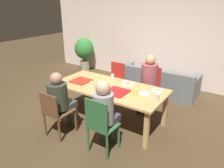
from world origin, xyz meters
name	(u,v)px	position (x,y,z in m)	size (l,w,h in m)	color
ground_plane	(109,119)	(0.00, 0.00, 0.00)	(20.00, 20.00, 0.00)	#493723
back_wall	(162,37)	(0.00, 2.66, 1.32)	(7.69, 0.12, 2.63)	beige
dining_table	(109,90)	(0.00, 0.00, 0.65)	(2.20, 1.01, 0.73)	tan
chair_0	(150,87)	(0.46, 0.94, 0.50)	(0.39, 0.42, 0.94)	#B42C28
person_0	(148,79)	(0.46, 0.81, 0.73)	(0.35, 0.50, 1.25)	#333439
chair_1	(100,124)	(0.46, -0.92, 0.53)	(0.42, 0.39, 0.95)	#2C6335
person_1	(105,109)	(0.46, -0.79, 0.72)	(0.32, 0.49, 1.21)	#393944
chair_2	(55,112)	(-0.46, -0.98, 0.49)	(0.42, 0.45, 0.86)	brown
person_2	(60,98)	(-0.46, -0.83, 0.69)	(0.34, 0.52, 1.18)	#3D433C
chair_3	(115,79)	(-0.46, 0.96, 0.49)	(0.38, 0.39, 0.89)	red
pizza_box_0	(117,92)	(0.27, -0.15, 0.74)	(0.38, 0.38, 0.03)	#B41A1B
pizza_box_1	(81,81)	(-0.64, -0.09, 0.74)	(0.36, 0.36, 0.02)	red
plate_0	(145,93)	(0.72, 0.07, 0.73)	(0.21, 0.21, 0.01)	white
plate_1	(157,90)	(0.85, 0.33, 0.74)	(0.21, 0.21, 0.03)	white
plate_2	(128,83)	(0.23, 0.34, 0.74)	(0.25, 0.25, 0.03)	white
drinking_glass_0	(113,77)	(-0.14, 0.34, 0.79)	(0.06, 0.06, 0.13)	silver
drinking_glass_1	(92,84)	(-0.27, -0.20, 0.79)	(0.06, 0.06, 0.11)	silver
drinking_glass_2	(136,93)	(0.63, -0.12, 0.79)	(0.07, 0.07, 0.13)	#DEC45D
drinking_glass_3	(157,98)	(1.02, -0.10, 0.80)	(0.07, 0.07, 0.13)	silver
couch	(155,82)	(0.20, 1.87, 0.26)	(2.13, 0.85, 0.70)	slate
potted_plant	(84,50)	(-2.51, 2.22, 0.71)	(0.63, 0.63, 1.12)	gray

